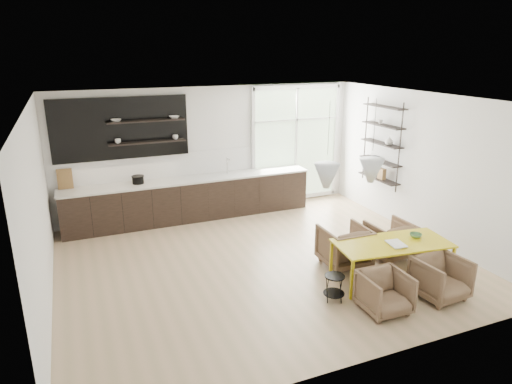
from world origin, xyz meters
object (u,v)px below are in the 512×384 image
Objects in this scene: armchair_back_right at (389,239)px; armchair_front_right at (440,278)px; armchair_front_left at (384,293)px; wire_stool at (334,284)px; armchair_back_left at (344,246)px; dining_table at (392,245)px.

armchair_back_right is 1.50m from armchair_front_right.
armchair_front_left is at bearing 175.34° from armchair_front_right.
armchair_back_right is 1.03× the size of armchair_front_right.
armchair_front_left is 0.75m from wire_stool.
armchair_front_left is at bearing -47.35° from wire_stool.
armchair_front_right is 1.76× the size of wire_stool.
armchair_back_right is 1.99m from wire_stool.
armchair_back_right is at bearing 28.09° from wire_stool.
armchair_back_left reaches higher than wire_stool.
armchair_back_left is at bearing 111.94° from armchair_front_right.
dining_table is at bearing 118.55° from armchair_back_left.
armchair_back_right reaches higher than wire_stool.
wire_stool is at bearing 52.14° from armchair_back_left.
dining_table is at bearing 111.65° from armchair_front_right.
armchair_front_right is at bearing 1.40° from armchair_front_left.
armchair_back_left is 0.96m from armchair_back_right.
dining_table is 0.87m from armchair_front_right.
armchair_back_right is 1.12× the size of armchair_front_left.
armchair_front_right reaches higher than armchair_front_left.
dining_table reaches higher than armchair_back_right.
armchair_back_left is at bearing 123.98° from dining_table.
armchair_back_right is (0.96, -0.02, -0.02)m from armchair_back_left.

